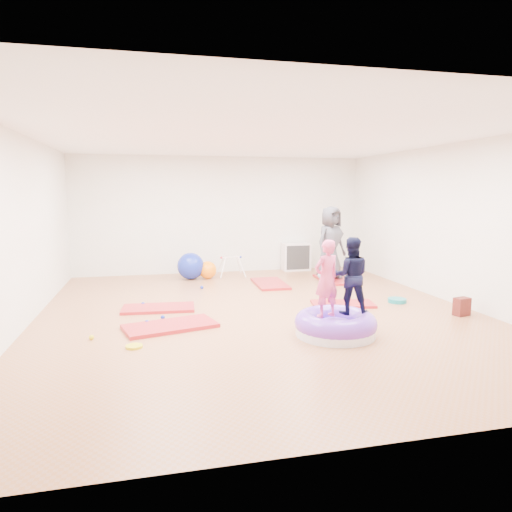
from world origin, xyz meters
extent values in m
cube|color=#9F6849|center=(0.00, 0.00, 0.00)|extent=(7.00, 8.00, 0.01)
cube|color=white|center=(0.00, 0.00, 2.80)|extent=(7.00, 8.00, 0.01)
cube|color=white|center=(0.00, 4.00, 1.40)|extent=(7.00, 0.01, 2.80)
cube|color=white|center=(0.00, -4.00, 1.40)|extent=(7.00, 0.01, 2.80)
cube|color=white|center=(-3.50, 0.00, 1.40)|extent=(0.01, 8.00, 2.80)
cube|color=white|center=(3.50, 0.00, 1.40)|extent=(0.01, 8.00, 2.80)
cube|color=#9F2609|center=(-1.46, -0.48, 0.03)|extent=(1.43, 0.96, 0.05)
cube|color=#9F2609|center=(-1.61, 0.62, 0.02)|extent=(1.22, 0.68, 0.05)
cube|color=#9F2609|center=(0.75, 2.19, 0.03)|extent=(0.65, 1.25, 0.05)
cube|color=#9F2609|center=(1.53, 0.19, 0.02)|extent=(1.14, 0.72, 0.04)
cube|color=#9F2609|center=(2.25, 2.32, 0.03)|extent=(0.66, 1.23, 0.05)
cylinder|color=silver|center=(0.74, -1.34, 0.06)|extent=(1.09, 1.09, 0.12)
torus|color=purple|center=(0.74, -1.34, 0.18)|extent=(1.13, 1.13, 0.30)
ellipsoid|color=purple|center=(0.74, -1.34, 0.11)|extent=(0.60, 0.60, 0.27)
imported|color=#EA4B84|center=(0.58, -1.36, 0.85)|extent=(0.44, 0.36, 1.05)
imported|color=black|center=(0.97, -1.29, 0.86)|extent=(0.62, 0.55, 1.07)
imported|color=#3E3E46|center=(2.15, 2.32, 0.85)|extent=(0.92, 0.80, 1.60)
ellipsoid|color=#84B0C9|center=(2.00, 2.13, 0.16)|extent=(0.40, 0.26, 0.23)
sphere|color=tan|center=(2.00, 1.94, 0.19)|extent=(0.19, 0.19, 0.19)
sphere|color=#1626A1|center=(-0.71, 2.09, 0.03)|extent=(0.07, 0.07, 0.07)
sphere|color=#1626A1|center=(-1.56, -0.01, 0.03)|extent=(0.07, 0.07, 0.07)
sphere|color=#1626A1|center=(-1.86, 0.92, 0.03)|extent=(0.07, 0.07, 0.07)
sphere|color=#1626A1|center=(-1.79, -0.24, 0.03)|extent=(0.07, 0.07, 0.07)
sphere|color=yellow|center=(-2.51, -0.80, 0.03)|extent=(0.07, 0.07, 0.07)
sphere|color=red|center=(0.44, -1.53, 0.03)|extent=(0.07, 0.07, 0.07)
sphere|color=#1626A1|center=(-0.84, 3.20, 0.30)|extent=(0.60, 0.60, 0.60)
sphere|color=orange|center=(-0.46, 3.17, 0.20)|extent=(0.40, 0.40, 0.40)
cylinder|color=white|center=(-0.11, 3.11, 0.25)|extent=(0.18, 0.18, 0.47)
cylinder|color=white|center=(-0.11, 3.51, 0.25)|extent=(0.18, 0.18, 0.47)
cylinder|color=white|center=(0.32, 3.11, 0.25)|extent=(0.18, 0.18, 0.47)
cylinder|color=white|center=(0.32, 3.51, 0.25)|extent=(0.18, 0.18, 0.47)
cylinder|color=white|center=(0.11, 3.31, 0.45)|extent=(0.45, 0.03, 0.03)
sphere|color=red|center=(-0.12, 3.31, 0.45)|extent=(0.05, 0.05, 0.05)
sphere|color=#1626A1|center=(0.33, 3.31, 0.45)|extent=(0.05, 0.05, 0.05)
cube|color=white|center=(1.85, 3.80, 0.35)|extent=(0.69, 0.34, 0.69)
cube|color=#2D2D2D|center=(1.85, 3.64, 0.35)|extent=(0.59, 0.02, 0.59)
cube|color=white|center=(1.85, 3.75, 0.35)|extent=(0.02, 0.24, 0.61)
cube|color=white|center=(1.85, 3.75, 0.35)|extent=(0.61, 0.24, 0.02)
cylinder|color=#107C82|center=(2.56, 0.16, 0.04)|extent=(0.33, 0.33, 0.07)
cube|color=maroon|center=(3.10, -0.86, 0.14)|extent=(0.28, 0.20, 0.29)
cylinder|color=yellow|center=(-1.95, -1.25, 0.02)|extent=(0.21, 0.21, 0.03)
camera|label=1|loc=(-1.70, -7.00, 1.95)|focal=32.00mm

